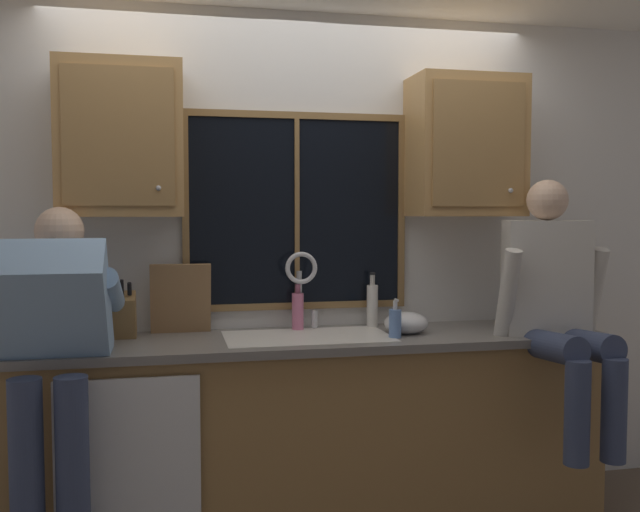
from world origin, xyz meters
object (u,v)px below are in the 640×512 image
at_px(cutting_board, 181,299).
at_px(soap_dispenser, 395,323).
at_px(person_sitting_on_counter, 556,299).
at_px(knife_block, 123,316).
at_px(bottle_tall_clear, 298,310).
at_px(person_standing, 53,351).
at_px(bottle_green_glass, 372,304).
at_px(mixing_bowl, 406,323).

distance_m(cutting_board, soap_dispenser, 1.06).
relative_size(person_sitting_on_counter, soap_dispenser, 6.64).
distance_m(knife_block, bottle_tall_clear, 0.86).
xyz_separation_m(person_standing, cutting_board, (0.52, 0.52, 0.14)).
bearing_deg(bottle_green_glass, cutting_board, -179.43).
bearing_deg(mixing_bowl, bottle_green_glass, 115.62).
height_order(soap_dispenser, bottle_tall_clear, bottle_tall_clear).
bearing_deg(mixing_bowl, cutting_board, 168.80).
distance_m(mixing_bowl, bottle_tall_clear, 0.55).
bearing_deg(person_standing, bottle_tall_clear, 24.60).
relative_size(person_standing, cutting_board, 4.36).
bearing_deg(soap_dispenser, person_sitting_on_counter, -11.14).
height_order(knife_block, bottle_green_glass, knife_block).
xyz_separation_m(person_standing, knife_block, (0.25, 0.43, 0.07)).
bearing_deg(cutting_board, person_sitting_on_counter, -15.34).
relative_size(cutting_board, soap_dispenser, 1.87).
bearing_deg(mixing_bowl, person_sitting_on_counter, -21.82).
distance_m(soap_dispenser, bottle_tall_clear, 0.53).
relative_size(knife_block, soap_dispenser, 1.69).
distance_m(soap_dispenser, bottle_green_glass, 0.35).
bearing_deg(bottle_green_glass, person_sitting_on_counter, -32.52).
relative_size(mixing_bowl, bottle_green_glass, 0.77).
bearing_deg(knife_block, person_sitting_on_counter, -11.03).
bearing_deg(knife_block, soap_dispenser, -10.96).
height_order(person_sitting_on_counter, cutting_board, person_sitting_on_counter).
relative_size(cutting_board, bottle_green_glass, 1.24).
relative_size(person_sitting_on_counter, cutting_board, 3.56).
bearing_deg(soap_dispenser, bottle_tall_clear, 142.16).
distance_m(mixing_bowl, soap_dispenser, 0.15).
height_order(person_standing, mixing_bowl, person_standing).
xyz_separation_m(cutting_board, mixing_bowl, (1.10, -0.22, -0.12)).
relative_size(person_standing, person_sitting_on_counter, 1.23).
xyz_separation_m(mixing_bowl, bottle_tall_clear, (-0.51, 0.21, 0.05)).
relative_size(soap_dispenser, bottle_green_glass, 0.67).
xyz_separation_m(knife_block, soap_dispenser, (1.27, -0.25, -0.04)).
distance_m(person_sitting_on_counter, knife_block, 2.07).
bearing_deg(bottle_green_glass, soap_dispenser, -87.87).
relative_size(cutting_board, mixing_bowl, 1.61).
bearing_deg(person_standing, cutting_board, 44.86).
xyz_separation_m(person_standing, soap_dispenser, (1.52, 0.19, 0.04)).
distance_m(cutting_board, bottle_green_glass, 0.99).
relative_size(mixing_bowl, bottle_tall_clear, 0.89).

